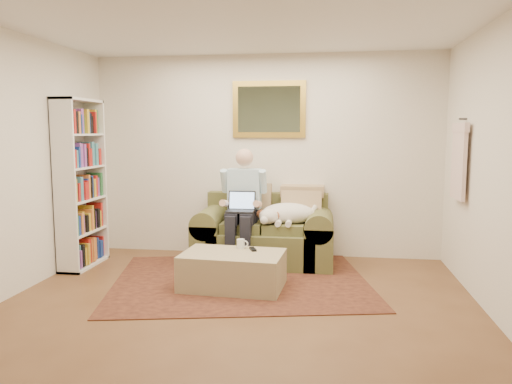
% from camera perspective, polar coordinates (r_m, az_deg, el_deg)
% --- Properties ---
extents(room_shell, '(4.51, 5.00, 2.61)m').
position_cam_1_polar(room_shell, '(4.39, -2.51, 2.74)').
color(room_shell, brown).
rests_on(room_shell, ground).
extents(rug, '(3.10, 2.68, 0.01)m').
position_cam_1_polar(rug, '(5.52, -1.73, -10.06)').
color(rug, black).
rests_on(rug, room_shell).
extents(sofa, '(1.68, 0.85, 1.01)m').
position_cam_1_polar(sofa, '(6.18, 0.97, -5.49)').
color(sofa, brown).
rests_on(sofa, room_shell).
extents(seated_man, '(0.55, 0.79, 1.41)m').
position_cam_1_polar(seated_man, '(5.99, -1.60, -1.84)').
color(seated_man, '#8CC3D8').
rests_on(seated_man, sofa).
extents(laptop, '(0.33, 0.26, 0.24)m').
position_cam_1_polar(laptop, '(5.92, -1.71, -1.61)').
color(laptop, black).
rests_on(laptop, seated_man).
extents(sleeping_dog, '(0.69, 0.43, 0.26)m').
position_cam_1_polar(sleeping_dog, '(6.00, 3.73, -2.46)').
color(sleeping_dog, white).
rests_on(sleeping_dog, sofa).
extents(ottoman, '(1.07, 0.72, 0.37)m').
position_cam_1_polar(ottoman, '(5.24, -2.67, -8.95)').
color(ottoman, tan).
rests_on(ottoman, room_shell).
extents(coffee_mug, '(0.08, 0.08, 0.10)m').
position_cam_1_polar(coffee_mug, '(5.37, -1.76, -5.93)').
color(coffee_mug, white).
rests_on(coffee_mug, ottoman).
extents(tv_remote, '(0.10, 0.16, 0.02)m').
position_cam_1_polar(tv_remote, '(5.30, -0.36, -6.55)').
color(tv_remote, black).
rests_on(tv_remote, ottoman).
extents(bookshelf, '(0.28, 0.80, 2.00)m').
position_cam_1_polar(bookshelf, '(6.30, -19.38, 0.90)').
color(bookshelf, white).
rests_on(bookshelf, room_shell).
extents(wall_mirror, '(0.94, 0.04, 0.72)m').
position_cam_1_polar(wall_mirror, '(6.47, 1.49, 9.43)').
color(wall_mirror, gold).
rests_on(wall_mirror, room_shell).
extents(hanging_shirt, '(0.06, 0.52, 0.90)m').
position_cam_1_polar(hanging_shirt, '(5.72, 22.20, 3.72)').
color(hanging_shirt, beige).
rests_on(hanging_shirt, room_shell).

